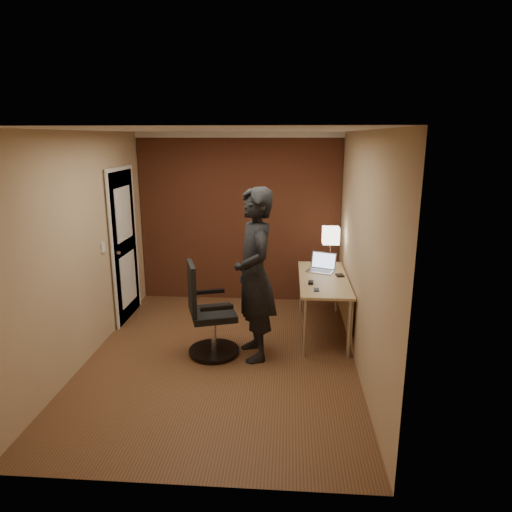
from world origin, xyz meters
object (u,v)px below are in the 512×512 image
(wallet, at_px, (340,275))
(office_chair, at_px, (207,316))
(person, at_px, (255,275))
(desk_lamp, at_px, (331,236))
(mouse, at_px, (311,282))
(phone, at_px, (317,290))
(desk, at_px, (329,288))
(laptop, at_px, (322,266))

(wallet, distance_m, office_chair, 1.77)
(office_chair, height_order, person, person)
(desk_lamp, relative_size, mouse, 5.35)
(person, bearing_deg, office_chair, -105.89)
(desk_lamp, xyz_separation_m, mouse, (-0.29, -0.80, -0.40))
(person, bearing_deg, mouse, 106.92)
(desk_lamp, distance_m, mouse, 0.94)
(mouse, distance_m, phone, 0.24)
(desk_lamp, relative_size, person, 0.28)
(desk, distance_m, mouse, 0.38)
(desk_lamp, relative_size, phone, 4.65)
(laptop, relative_size, mouse, 4.03)
(mouse, distance_m, person, 0.81)
(office_chair, bearing_deg, phone, 11.06)
(desk_lamp, xyz_separation_m, office_chair, (-1.47, -1.28, -0.67))
(person, bearing_deg, desk_lamp, 125.27)
(mouse, xyz_separation_m, wallet, (0.38, 0.34, -0.01))
(laptop, distance_m, office_chair, 1.73)
(desk, height_order, mouse, mouse)
(desk_lamp, bearing_deg, office_chair, -138.95)
(mouse, bearing_deg, wallet, 45.66)
(laptop, height_order, mouse, laptop)
(mouse, distance_m, wallet, 0.51)
(desk_lamp, distance_m, laptop, 0.44)
(mouse, bearing_deg, person, -141.05)
(desk_lamp, xyz_separation_m, wallet, (0.09, -0.46, -0.41))
(wallet, height_order, person, person)
(desk_lamp, bearing_deg, desk, -94.85)
(desk, bearing_deg, wallet, 30.92)
(mouse, relative_size, office_chair, 0.09)
(phone, bearing_deg, wallet, 62.52)
(desk, bearing_deg, person, -141.31)
(laptop, bearing_deg, wallet, -47.42)
(mouse, relative_size, person, 0.05)
(desk_lamp, distance_m, phone, 1.14)
(person, bearing_deg, phone, 89.30)
(desk, height_order, laptop, laptop)
(phone, distance_m, person, 0.77)
(desk, distance_m, wallet, 0.21)
(desk, distance_m, laptop, 0.37)
(desk_lamp, relative_size, laptop, 1.33)
(desk, relative_size, office_chair, 1.40)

